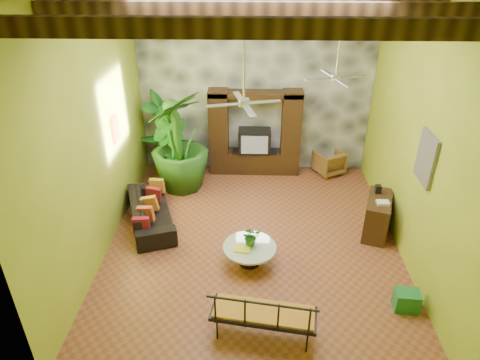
{
  "coord_description": "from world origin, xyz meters",
  "views": [
    {
      "loc": [
        -0.03,
        -7.32,
        5.59
      ],
      "look_at": [
        -0.29,
        0.2,
        1.36
      ],
      "focal_mm": 32.0,
      "sensor_mm": 36.0,
      "label": 1
    }
  ],
  "objects_px": {
    "sofa": "(151,211)",
    "tall_plant_c": "(179,142)",
    "green_bin": "(407,300)",
    "entertainment_center": "(255,139)",
    "tall_plant_a": "(164,132)",
    "wicker_armchair": "(329,162)",
    "tall_plant_b": "(170,153)",
    "ceiling_fan_front": "(244,91)",
    "side_console": "(377,216)",
    "coffee_table": "(250,252)",
    "iron_bench": "(264,314)",
    "ceiling_fan_back": "(337,67)"
  },
  "relations": [
    {
      "from": "ceiling_fan_back",
      "to": "ceiling_fan_front",
      "type": "bearing_deg",
      "value": -138.37
    },
    {
      "from": "ceiling_fan_front",
      "to": "tall_plant_b",
      "type": "distance_m",
      "value": 4.09
    },
    {
      "from": "tall_plant_b",
      "to": "tall_plant_c",
      "type": "bearing_deg",
      "value": -7.31
    },
    {
      "from": "side_console",
      "to": "iron_bench",
      "type": "bearing_deg",
      "value": -112.1
    },
    {
      "from": "ceiling_fan_front",
      "to": "green_bin",
      "type": "bearing_deg",
      "value": -26.73
    },
    {
      "from": "ceiling_fan_front",
      "to": "wicker_armchair",
      "type": "bearing_deg",
      "value": 57.56
    },
    {
      "from": "tall_plant_a",
      "to": "coffee_table",
      "type": "bearing_deg",
      "value": -58.81
    },
    {
      "from": "tall_plant_c",
      "to": "green_bin",
      "type": "distance_m",
      "value": 6.16
    },
    {
      "from": "ceiling_fan_back",
      "to": "tall_plant_c",
      "type": "bearing_deg",
      "value": 163.53
    },
    {
      "from": "iron_bench",
      "to": "entertainment_center",
      "type": "bearing_deg",
      "value": 100.15
    },
    {
      "from": "ceiling_fan_front",
      "to": "tall_plant_c",
      "type": "height_order",
      "value": "ceiling_fan_front"
    },
    {
      "from": "sofa",
      "to": "tall_plant_c",
      "type": "height_order",
      "value": "tall_plant_c"
    },
    {
      "from": "sofa",
      "to": "iron_bench",
      "type": "xyz_separation_m",
      "value": [
        2.48,
        -3.14,
        0.22
      ]
    },
    {
      "from": "entertainment_center",
      "to": "tall_plant_a",
      "type": "height_order",
      "value": "entertainment_center"
    },
    {
      "from": "ceiling_fan_front",
      "to": "tall_plant_c",
      "type": "distance_m",
      "value": 3.76
    },
    {
      "from": "ceiling_fan_back",
      "to": "green_bin",
      "type": "bearing_deg",
      "value": -70.92
    },
    {
      "from": "tall_plant_a",
      "to": "tall_plant_c",
      "type": "distance_m",
      "value": 1.1
    },
    {
      "from": "sofa",
      "to": "green_bin",
      "type": "bearing_deg",
      "value": -134.96
    },
    {
      "from": "entertainment_center",
      "to": "wicker_armchair",
      "type": "bearing_deg",
      "value": -0.89
    },
    {
      "from": "sofa",
      "to": "coffee_table",
      "type": "distance_m",
      "value": 2.58
    },
    {
      "from": "coffee_table",
      "to": "iron_bench",
      "type": "relative_size",
      "value": 0.6
    },
    {
      "from": "ceiling_fan_back",
      "to": "tall_plant_b",
      "type": "height_order",
      "value": "ceiling_fan_back"
    },
    {
      "from": "sofa",
      "to": "side_console",
      "type": "xyz_separation_m",
      "value": [
        4.95,
        -0.2,
        0.11
      ]
    },
    {
      "from": "tall_plant_b",
      "to": "coffee_table",
      "type": "distance_m",
      "value": 3.68
    },
    {
      "from": "sofa",
      "to": "coffee_table",
      "type": "height_order",
      "value": "sofa"
    },
    {
      "from": "coffee_table",
      "to": "iron_bench",
      "type": "bearing_deg",
      "value": -82.36
    },
    {
      "from": "wicker_armchair",
      "to": "entertainment_center",
      "type": "bearing_deg",
      "value": -29.66
    },
    {
      "from": "tall_plant_b",
      "to": "green_bin",
      "type": "distance_m",
      "value": 6.33
    },
    {
      "from": "tall_plant_b",
      "to": "coffee_table",
      "type": "bearing_deg",
      "value": -55.46
    },
    {
      "from": "ceiling_fan_back",
      "to": "tall_plant_a",
      "type": "height_order",
      "value": "ceiling_fan_back"
    },
    {
      "from": "coffee_table",
      "to": "side_console",
      "type": "bearing_deg",
      "value": 22.15
    },
    {
      "from": "sofa",
      "to": "green_bin",
      "type": "distance_m",
      "value": 5.51
    },
    {
      "from": "wicker_armchair",
      "to": "tall_plant_b",
      "type": "distance_m",
      "value": 4.28
    },
    {
      "from": "tall_plant_c",
      "to": "iron_bench",
      "type": "distance_m",
      "value": 5.24
    },
    {
      "from": "ceiling_fan_front",
      "to": "sofa",
      "type": "relative_size",
      "value": 0.87
    },
    {
      "from": "coffee_table",
      "to": "tall_plant_a",
      "type": "bearing_deg",
      "value": 121.19
    },
    {
      "from": "wicker_armchair",
      "to": "iron_bench",
      "type": "distance_m",
      "value": 5.96
    },
    {
      "from": "wicker_armchair",
      "to": "tall_plant_c",
      "type": "bearing_deg",
      "value": -15.92
    },
    {
      "from": "sofa",
      "to": "tall_plant_c",
      "type": "xyz_separation_m",
      "value": [
        0.45,
        1.64,
        0.95
      ]
    },
    {
      "from": "tall_plant_a",
      "to": "iron_bench",
      "type": "height_order",
      "value": "tall_plant_a"
    },
    {
      "from": "tall_plant_b",
      "to": "ceiling_fan_back",
      "type": "bearing_deg",
      "value": -15.83
    },
    {
      "from": "ceiling_fan_back",
      "to": "green_bin",
      "type": "height_order",
      "value": "ceiling_fan_back"
    },
    {
      "from": "coffee_table",
      "to": "side_console",
      "type": "height_order",
      "value": "side_console"
    },
    {
      "from": "iron_bench",
      "to": "green_bin",
      "type": "relative_size",
      "value": 4.17
    },
    {
      "from": "entertainment_center",
      "to": "tall_plant_c",
      "type": "xyz_separation_m",
      "value": [
        -1.85,
        -0.92,
        0.3
      ]
    },
    {
      "from": "entertainment_center",
      "to": "green_bin",
      "type": "height_order",
      "value": "entertainment_center"
    },
    {
      "from": "entertainment_center",
      "to": "ceiling_fan_front",
      "type": "distance_m",
      "value": 4.3
    },
    {
      "from": "ceiling_fan_back",
      "to": "coffee_table",
      "type": "height_order",
      "value": "ceiling_fan_back"
    },
    {
      "from": "wicker_armchair",
      "to": "tall_plant_c",
      "type": "relative_size",
      "value": 0.28
    },
    {
      "from": "side_console",
      "to": "ceiling_fan_front",
      "type": "bearing_deg",
      "value": -146.59
    }
  ]
}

